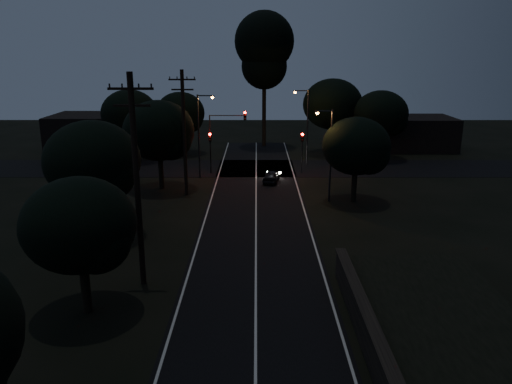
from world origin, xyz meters
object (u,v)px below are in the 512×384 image
object	(u,v)px
car	(271,176)
signal_right	(302,145)
utility_pole_far	(184,131)
utility_pole_mid	(137,179)
streetlight_b	(306,122)
tall_pine	(264,49)
streetlight_c	(329,149)
signal_mast	(227,130)
streetlight_a	(201,130)
signal_left	(210,145)

from	to	relation	value
car	signal_right	bearing A→B (deg)	-119.19
utility_pole_far	car	world-z (taller)	utility_pole_far
utility_pole_mid	car	xyz separation A→B (m)	(7.43, 21.21, -5.18)
streetlight_b	tall_pine	bearing A→B (deg)	111.38
streetlight_c	tall_pine	bearing A→B (deg)	100.93
tall_pine	signal_mast	bearing A→B (deg)	-104.62
streetlight_a	streetlight_c	bearing A→B (deg)	-35.69
utility_pole_mid	utility_pole_far	xyz separation A→B (m)	(0.00, 17.00, -0.25)
utility_pole_far	signal_left	xyz separation A→B (m)	(1.40, 7.99, -2.65)
signal_right	signal_mast	size ratio (longest dim) A/B	0.66
tall_pine	signal_right	size ratio (longest dim) A/B	4.09
utility_pole_mid	streetlight_b	distance (m)	31.15
signal_right	streetlight_a	world-z (taller)	streetlight_a
tall_pine	signal_right	bearing A→B (deg)	-76.51
streetlight_a	streetlight_b	world-z (taller)	same
utility_pole_mid	tall_pine	size ratio (longest dim) A/B	0.66
streetlight_c	streetlight_b	bearing A→B (deg)	92.14
signal_right	signal_mast	xyz separation A→B (m)	(-7.51, 0.00, 1.50)
signal_mast	car	distance (m)	6.89
utility_pole_far	tall_pine	distance (m)	24.93
utility_pole_far	streetlight_b	size ratio (longest dim) A/B	1.31
utility_pole_mid	streetlight_b	bearing A→B (deg)	68.70
streetlight_c	streetlight_a	bearing A→B (deg)	144.31
utility_pole_mid	utility_pole_far	size ratio (longest dim) A/B	1.05
signal_left	car	bearing A→B (deg)	-32.09
utility_pole_far	streetlight_b	world-z (taller)	utility_pole_far
tall_pine	signal_left	bearing A→B (deg)	-110.46
utility_pole_far	signal_right	world-z (taller)	utility_pole_far
car	utility_pole_mid	bearing A→B (deg)	81.54
utility_pole_mid	streetlight_c	size ratio (longest dim) A/B	1.47
signal_right	streetlight_a	bearing A→B (deg)	-168.66
signal_right	streetlight_c	size ratio (longest dim) A/B	0.55
tall_pine	streetlight_b	world-z (taller)	tall_pine
signal_right	streetlight_b	bearing A→B (deg)	80.00
streetlight_a	signal_right	bearing A→B (deg)	11.34
utility_pole_mid	signal_right	xyz separation A→B (m)	(10.60, 24.99, -2.90)
utility_pole_far	streetlight_a	distance (m)	6.10
car	streetlight_b	bearing A→B (deg)	-105.65
signal_mast	streetlight_a	world-z (taller)	streetlight_a
streetlight_c	signal_right	bearing A→B (deg)	97.02
tall_pine	streetlight_c	world-z (taller)	tall_pine
utility_pole_far	tall_pine	bearing A→B (deg)	73.07
tall_pine	signal_left	size ratio (longest dim) A/B	4.09
utility_pole_far	car	xyz separation A→B (m)	(7.43, 4.21, -4.93)
streetlight_a	streetlight_b	bearing A→B (deg)	29.48
streetlight_b	streetlight_a	bearing A→B (deg)	-150.52
signal_right	utility_pole_far	bearing A→B (deg)	-143.00
signal_right	streetlight_b	distance (m)	4.45
signal_left	streetlight_b	bearing A→B (deg)	22.05
utility_pole_far	streetlight_a	bearing A→B (deg)	83.41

